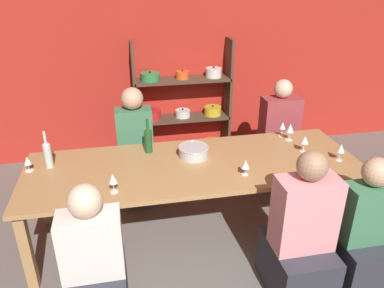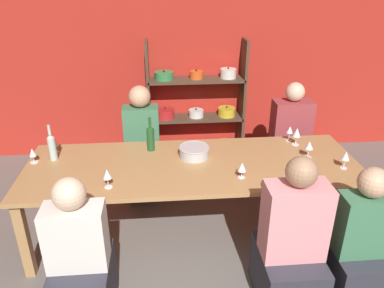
# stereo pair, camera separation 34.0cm
# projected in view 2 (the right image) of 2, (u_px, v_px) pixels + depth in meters

# --- Properties ---
(wall_back_red) EXTENTS (8.80, 0.06, 2.70)m
(wall_back_red) POSITION_uv_depth(u_px,v_px,m) (178.00, 54.00, 4.84)
(wall_back_red) COLOR red
(wall_back_red) RESTS_ON ground_plane
(shelf_unit) EXTENTS (1.27, 0.30, 1.57)m
(shelf_unit) POSITION_uv_depth(u_px,v_px,m) (197.00, 113.00, 5.00)
(shelf_unit) COLOR #4C3828
(shelf_unit) RESTS_ON ground_plane
(dining_table) EXTENTS (3.00, 1.04, 0.77)m
(dining_table) POSITION_uv_depth(u_px,v_px,m) (193.00, 170.00, 3.41)
(dining_table) COLOR #AD7F4C
(dining_table) RESTS_ON ground_plane
(mixing_bowl) EXTENTS (0.29, 0.29, 0.10)m
(mixing_bowl) POSITION_uv_depth(u_px,v_px,m) (194.00, 151.00, 3.48)
(mixing_bowl) COLOR #B7BABC
(mixing_bowl) RESTS_ON dining_table
(wine_bottle_green) EXTENTS (0.07, 0.07, 0.34)m
(wine_bottle_green) POSITION_uv_depth(u_px,v_px,m) (52.00, 146.00, 3.40)
(wine_bottle_green) COLOR #B2C6C1
(wine_bottle_green) RESTS_ON dining_table
(wine_bottle_dark) EXTENTS (0.07, 0.07, 0.34)m
(wine_bottle_dark) POSITION_uv_depth(u_px,v_px,m) (151.00, 137.00, 3.58)
(wine_bottle_dark) COLOR #1E4C23
(wine_bottle_dark) RESTS_ON dining_table
(wine_glass_empty_a) EXTENTS (0.07, 0.07, 0.16)m
(wine_glass_empty_a) POSITION_uv_depth(u_px,v_px,m) (346.00, 156.00, 3.25)
(wine_glass_empty_a) COLOR white
(wine_glass_empty_a) RESTS_ON dining_table
(wine_glass_empty_b) EXTENTS (0.08, 0.08, 0.18)m
(wine_glass_empty_b) POSITION_uv_depth(u_px,v_px,m) (297.00, 133.00, 3.68)
(wine_glass_empty_b) COLOR white
(wine_glass_empty_b) RESTS_ON dining_table
(wine_glass_white_a) EXTENTS (0.07, 0.07, 0.17)m
(wine_glass_white_a) POSITION_uv_depth(u_px,v_px,m) (107.00, 175.00, 2.97)
(wine_glass_white_a) COLOR white
(wine_glass_white_a) RESTS_ON dining_table
(wine_glass_red_a) EXTENTS (0.08, 0.08, 0.16)m
(wine_glass_red_a) POSITION_uv_depth(u_px,v_px,m) (309.00, 146.00, 3.44)
(wine_glass_red_a) COLOR white
(wine_glass_red_a) RESTS_ON dining_table
(wine_glass_white_b) EXTENTS (0.07, 0.07, 0.14)m
(wine_glass_white_b) POSITION_uv_depth(u_px,v_px,m) (33.00, 153.00, 3.36)
(wine_glass_white_b) COLOR white
(wine_glass_white_b) RESTS_ON dining_table
(wine_glass_red_b) EXTENTS (0.07, 0.07, 0.16)m
(wine_glass_red_b) POSITION_uv_depth(u_px,v_px,m) (290.00, 130.00, 3.77)
(wine_glass_red_b) COLOR white
(wine_glass_red_b) RESTS_ON dining_table
(wine_glass_red_c) EXTENTS (0.08, 0.08, 0.15)m
(wine_glass_red_c) POSITION_uv_depth(u_px,v_px,m) (54.00, 142.00, 3.54)
(wine_glass_red_c) COLOR white
(wine_glass_red_c) RESTS_ON dining_table
(wine_glass_white_c) EXTENTS (0.07, 0.07, 0.14)m
(wine_glass_white_c) POSITION_uv_depth(u_px,v_px,m) (242.00, 167.00, 3.11)
(wine_glass_white_c) COLOR white
(wine_glass_white_c) RESTS_ON dining_table
(person_near_a) EXTENTS (0.45, 0.56, 1.25)m
(person_near_a) POSITION_uv_depth(u_px,v_px,m) (290.00, 253.00, 2.78)
(person_near_a) COLOR #2D2D38
(person_near_a) RESTS_ON ground_plane
(person_far_a) EXTENTS (0.44, 0.55, 1.24)m
(person_far_a) POSITION_uv_depth(u_px,v_px,m) (288.00, 148.00, 4.39)
(person_far_a) COLOR #2D2D38
(person_far_a) RESTS_ON ground_plane
(person_near_b) EXTENTS (0.41, 0.51, 1.18)m
(person_near_b) POSITION_uv_depth(u_px,v_px,m) (81.00, 270.00, 2.65)
(person_near_b) COLOR #2D2D38
(person_near_b) RESTS_ON ground_plane
(person_far_b) EXTENTS (0.38, 0.47, 1.27)m
(person_far_b) POSITION_uv_depth(u_px,v_px,m) (143.00, 154.00, 4.18)
(person_far_b) COLOR #2D2D38
(person_far_b) RESTS_ON ground_plane
(person_near_c) EXTENTS (0.39, 0.48, 1.15)m
(person_near_c) POSITION_uv_depth(u_px,v_px,m) (357.00, 252.00, 2.83)
(person_near_c) COLOR #2D2D38
(person_near_c) RESTS_ON ground_plane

